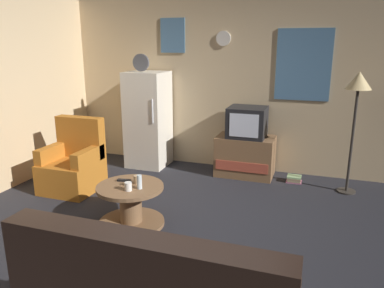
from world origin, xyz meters
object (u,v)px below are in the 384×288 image
(standing_lamp, at_px, (358,90))
(mug_ceramic_white, at_px, (128,186))
(fridge, at_px, (148,119))
(book_stack, at_px, (294,179))
(mug_ceramic_tan, at_px, (137,180))
(armchair, at_px, (74,165))
(crt_tv, at_px, (247,122))
(tv_stand, at_px, (245,156))
(coffee_table, at_px, (131,205))
(wine_glass, at_px, (139,182))
(remote_control, at_px, (124,180))

(standing_lamp, relative_size, mug_ceramic_white, 17.67)
(fridge, bearing_deg, standing_lamp, -3.78)
(book_stack, bearing_deg, standing_lamp, -11.95)
(standing_lamp, distance_m, mug_ceramic_tan, 2.93)
(armchair, bearing_deg, crt_tv, 31.77)
(tv_stand, relative_size, mug_ceramic_white, 9.33)
(coffee_table, bearing_deg, mug_ceramic_white, -68.40)
(armchair, bearing_deg, wine_glass, -28.26)
(mug_ceramic_tan, relative_size, remote_control, 0.60)
(crt_tv, height_order, mug_ceramic_white, crt_tv)
(remote_control, bearing_deg, mug_ceramic_tan, -12.66)
(tv_stand, distance_m, armchair, 2.45)
(mug_ceramic_white, height_order, armchair, armchair)
(mug_ceramic_tan, bearing_deg, tv_stand, 66.84)
(tv_stand, bearing_deg, remote_control, -117.45)
(tv_stand, bearing_deg, crt_tv, -5.04)
(fridge, relative_size, armchair, 1.84)
(crt_tv, bearing_deg, coffee_table, -113.71)
(wine_glass, bearing_deg, remote_control, 152.08)
(wine_glass, distance_m, armchair, 1.56)
(standing_lamp, distance_m, mug_ceramic_white, 3.05)
(standing_lamp, relative_size, coffee_table, 2.21)
(wine_glass, xyz_separation_m, armchair, (-1.36, 0.73, -0.19))
(armchair, distance_m, book_stack, 3.08)
(tv_stand, xyz_separation_m, book_stack, (0.73, -0.08, -0.25))
(coffee_table, bearing_deg, wine_glass, -17.96)
(standing_lamp, distance_m, wine_glass, 2.92)
(fridge, xyz_separation_m, mug_ceramic_tan, (0.76, -1.88, -0.26))
(fridge, xyz_separation_m, coffee_table, (0.71, -1.96, -0.53))
(coffee_table, bearing_deg, remote_control, 142.60)
(fridge, distance_m, remote_control, 1.98)
(tv_stand, relative_size, mug_ceramic_tan, 9.33)
(coffee_table, xyz_separation_m, book_stack, (1.59, 1.91, -0.18))
(coffee_table, distance_m, mug_ceramic_white, 0.30)
(fridge, distance_m, mug_ceramic_tan, 2.04)
(coffee_table, bearing_deg, armchair, 150.67)
(armchair, bearing_deg, standing_lamp, 17.07)
(crt_tv, relative_size, remote_control, 3.60)
(tv_stand, distance_m, book_stack, 0.78)
(crt_tv, height_order, armchair, crt_tv)
(standing_lamp, distance_m, armchair, 3.81)
(standing_lamp, height_order, mug_ceramic_tan, standing_lamp)
(standing_lamp, bearing_deg, crt_tv, 171.13)
(crt_tv, height_order, book_stack, crt_tv)
(mug_ceramic_tan, bearing_deg, book_stack, 49.75)
(fridge, height_order, tv_stand, fridge)
(tv_stand, height_order, book_stack, tv_stand)
(coffee_table, bearing_deg, standing_lamp, 37.69)
(wine_glass, height_order, book_stack, wine_glass)
(remote_control, distance_m, armchair, 1.26)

